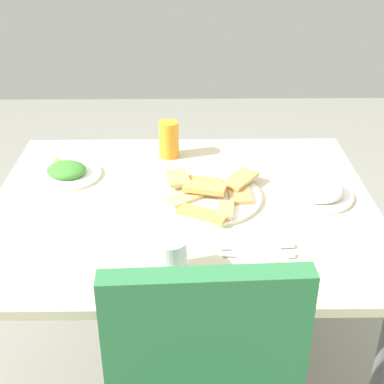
# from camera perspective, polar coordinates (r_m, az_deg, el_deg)

# --- Properties ---
(dining_table) EXTENTS (1.09, 0.91, 0.75)m
(dining_table) POSITION_cam_1_polar(r_m,az_deg,el_deg) (1.60, -0.90, -3.69)
(dining_table) COLOR beige
(dining_table) RESTS_ON ground_plane
(pide_platter) EXTENTS (0.33, 0.33, 0.04)m
(pide_platter) POSITION_cam_1_polar(r_m,az_deg,el_deg) (1.58, 1.50, -0.30)
(pide_platter) COLOR white
(pide_platter) RESTS_ON dining_table
(salad_plate_greens) EXTENTS (0.21, 0.21, 0.04)m
(salad_plate_greens) POSITION_cam_1_polar(r_m,az_deg,el_deg) (1.74, -12.94, 2.06)
(salad_plate_greens) COLOR white
(salad_plate_greens) RESTS_ON dining_table
(salad_plate_rice) EXTENTS (0.22, 0.22, 0.06)m
(salad_plate_rice) POSITION_cam_1_polar(r_m,az_deg,el_deg) (1.62, 12.81, 0.15)
(salad_plate_rice) COLOR white
(salad_plate_rice) RESTS_ON dining_table
(soda_can) EXTENTS (0.07, 0.07, 0.12)m
(soda_can) POSITION_cam_1_polar(r_m,az_deg,el_deg) (1.81, -2.43, 5.50)
(soda_can) COLOR orange
(soda_can) RESTS_ON dining_table
(drinking_glass) EXTENTS (0.08, 0.08, 0.09)m
(drinking_glass) POSITION_cam_1_polar(r_m,az_deg,el_deg) (1.26, -2.28, -6.77)
(drinking_glass) COLOR silver
(drinking_glass) RESTS_ON dining_table
(paper_napkin) EXTENTS (0.15, 0.15, 0.00)m
(paper_napkin) POSITION_cam_1_polar(r_m,az_deg,el_deg) (1.37, 6.90, -6.19)
(paper_napkin) COLOR white
(paper_napkin) RESTS_ON dining_table
(fork) EXTENTS (0.19, 0.03, 0.00)m
(fork) POSITION_cam_1_polar(r_m,az_deg,el_deg) (1.38, 6.82, -5.62)
(fork) COLOR silver
(fork) RESTS_ON paper_napkin
(spoon) EXTENTS (0.18, 0.02, 0.00)m
(spoon) POSITION_cam_1_polar(r_m,az_deg,el_deg) (1.35, 7.00, -6.49)
(spoon) COLOR silver
(spoon) RESTS_ON paper_napkin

